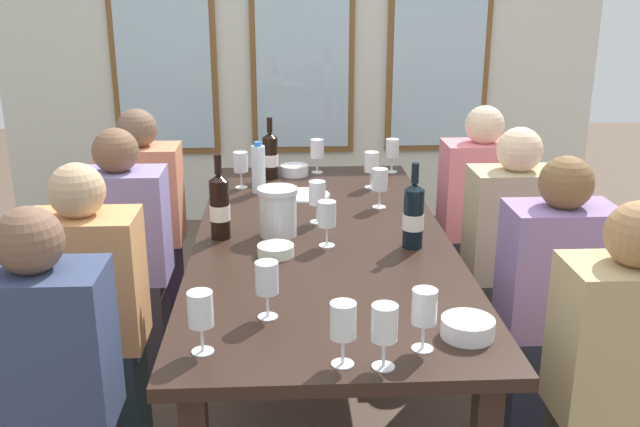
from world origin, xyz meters
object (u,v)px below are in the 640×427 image
dining_table (322,253)px  seated_person_4 (145,226)px  wine_glass_1 (267,279)px  wine_glass_11 (327,215)px  wine_bottle_2 (413,215)px  seated_person_1 (510,260)px  water_bottle (258,169)px  wine_glass_9 (317,150)px  seated_person_5 (478,221)px  wine_glass_7 (201,312)px  seated_person_7 (552,311)px  wine_glass_8 (371,164)px  wine_glass_6 (380,182)px  wine_glass_4 (241,164)px  wine_bottle_0 (220,206)px  wine_glass_5 (392,150)px  tasting_bowl_2 (294,170)px  seated_person_6 (91,323)px  wine_glass_3 (424,308)px  wine_glass_10 (344,322)px  seated_person_0 (125,261)px  metal_pitcher (278,211)px  white_plate_0 (305,195)px  seated_person_2 (50,399)px  wine_bottle_1 (270,156)px  wine_glass_2 (384,325)px  tasting_bowl_0 (468,328)px  seated_person_3 (617,390)px

dining_table → seated_person_4: (-0.83, 0.77, -0.14)m
wine_glass_1 → wine_glass_11: bearing=70.3°
wine_bottle_2 → wine_glass_1: wine_bottle_2 is taller
wine_bottle_2 → seated_person_1: size_ratio=0.29×
water_bottle → wine_glass_9: water_bottle is taller
dining_table → seated_person_5: 1.15m
wine_glass_7 → seated_person_7: bearing=27.6°
wine_glass_8 → wine_glass_6: bearing=-90.4°
wine_glass_4 → seated_person_5: size_ratio=0.16×
dining_table → wine_bottle_0: 0.44m
wine_glass_5 → wine_bottle_2: bearing=-94.4°
tasting_bowl_2 → seated_person_6: (-0.75, -1.20, -0.24)m
wine_glass_3 → seated_person_7: bearing=46.4°
water_bottle → tasting_bowl_2: bearing=60.5°
wine_glass_10 → seated_person_0: 1.58m
metal_pitcher → wine_glass_1: 0.72m
dining_table → white_plate_0: (-0.05, 0.54, 0.08)m
metal_pitcher → seated_person_2: size_ratio=0.17×
wine_glass_3 → wine_glass_5: (0.19, 1.87, -0.00)m
wine_glass_3 → wine_glass_8: same height
tasting_bowl_2 → wine_glass_10: wine_glass_10 is taller
wine_bottle_1 → water_bottle: size_ratio=1.28×
wine_glass_9 → seated_person_0: (-0.86, -0.65, -0.34)m
wine_glass_1 → wine_glass_11: 0.62m
dining_table → seated_person_0: seated_person_0 is taller
wine_glass_2 → seated_person_5: seated_person_5 is taller
tasting_bowl_0 → wine_glass_4: wine_glass_4 is taller
wine_glass_8 → wine_glass_10: (-0.27, -1.65, 0.00)m
seated_person_0 → seated_person_1: bearing=-2.4°
wine_glass_5 → wine_glass_7: bearing=-112.9°
metal_pitcher → seated_person_0: seated_person_0 is taller
wine_bottle_0 → seated_person_3: seated_person_3 is taller
white_plate_0 → water_bottle: (-0.21, 0.08, 0.11)m
wine_glass_3 → wine_glass_2: bearing=-143.1°
dining_table → seated_person_2: (-0.83, -0.77, -0.14)m
metal_pitcher → tasting_bowl_2: bearing=85.0°
wine_bottle_1 → wine_glass_4: size_ratio=1.76×
seated_person_6 → wine_glass_10: bearing=-40.1°
wine_glass_10 → wine_glass_4: bearing=101.7°
metal_pitcher → tasting_bowl_2: metal_pitcher is taller
white_plate_0 → seated_person_4: bearing=163.4°
wine_glass_2 → wine_glass_4: (-0.45, 1.70, -0.00)m
tasting_bowl_2 → wine_glass_6: (0.36, -0.57, 0.09)m
wine_glass_9 → dining_table: bearing=-91.7°
tasting_bowl_0 → wine_glass_5: size_ratio=0.86×
wine_glass_1 → seated_person_5: seated_person_5 is taller
seated_person_5 → seated_person_2: bearing=-137.3°
wine_bottle_0 → seated_person_1: seated_person_1 is taller
wine_glass_4 → seated_person_4: size_ratio=0.16×
dining_table → seated_person_6: bearing=-161.2°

